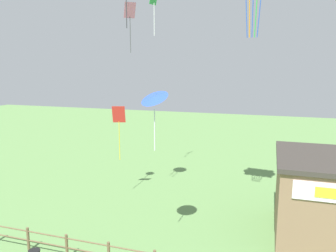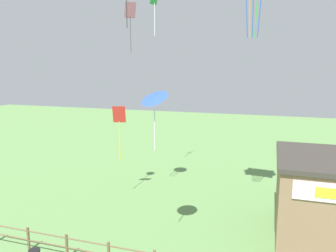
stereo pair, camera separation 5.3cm
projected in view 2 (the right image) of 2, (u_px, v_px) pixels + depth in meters
The scene contains 4 objects.
kite_blue_delta at pixel (154, 98), 15.36m from camera, with size 1.71×1.65×2.92m.
kite_pink_diamond at pixel (130, 17), 20.01m from camera, with size 0.82×0.77×2.96m.
kite_green_diamond at pixel (154, 2), 24.80m from camera, with size 0.55×0.90×3.45m.
kite_red_diamond at pixel (119, 121), 22.98m from camera, with size 0.97×0.63×3.89m.
Camera 2 is at (4.74, -7.26, 9.42)m, focal length 35.00 mm.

